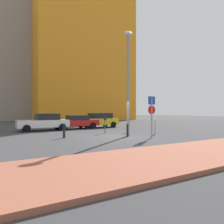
% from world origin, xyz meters
% --- Properties ---
extents(ground_plane, '(120.00, 120.00, 0.00)m').
position_xyz_m(ground_plane, '(0.00, 0.00, 0.00)').
color(ground_plane, '#38383A').
extents(sidewalk_brick, '(40.00, 3.86, 0.14)m').
position_xyz_m(sidewalk_brick, '(0.00, -6.74, 0.07)').
color(sidewalk_brick, '#93513D').
rests_on(sidewalk_brick, ground).
extents(parked_car_white, '(4.55, 2.04, 1.58)m').
position_xyz_m(parked_car_white, '(-3.42, 7.28, 0.80)').
color(parked_car_white, white).
rests_on(parked_car_white, ground).
extents(parked_car_red, '(4.62, 2.01, 1.38)m').
position_xyz_m(parked_car_red, '(-0.18, 7.69, 0.72)').
color(parked_car_red, red).
rests_on(parked_car_red, ground).
extents(parked_car_yellow, '(4.64, 2.17, 1.59)m').
position_xyz_m(parked_car_yellow, '(2.43, 7.92, 0.82)').
color(parked_car_yellow, gold).
rests_on(parked_car_yellow, ground).
extents(parking_sign_post, '(0.60, 0.10, 2.82)m').
position_xyz_m(parking_sign_post, '(1.81, -1.69, 1.78)').
color(parking_sign_post, gray).
rests_on(parking_sign_post, ground).
extents(parking_meter, '(0.18, 0.14, 1.36)m').
position_xyz_m(parking_meter, '(0.42, 2.43, 0.88)').
color(parking_meter, '#4C4C51').
rests_on(parking_meter, ground).
extents(street_lamp, '(0.70, 0.36, 7.58)m').
position_xyz_m(street_lamp, '(1.00, -0.06, 4.42)').
color(street_lamp, gray).
rests_on(street_lamp, ground).
extents(traffic_bollard_near, '(0.16, 0.16, 0.96)m').
position_xyz_m(traffic_bollard_near, '(-3.37, 1.12, 0.48)').
color(traffic_bollard_near, black).
rests_on(traffic_bollard_near, ground).
extents(traffic_bollard_mid, '(0.13, 0.13, 0.89)m').
position_xyz_m(traffic_bollard_mid, '(0.66, -0.47, 0.45)').
color(traffic_bollard_mid, black).
rests_on(traffic_bollard_mid, ground).
extents(traffic_bollard_far, '(0.13, 0.13, 0.99)m').
position_xyz_m(traffic_bollard_far, '(2.15, 1.70, 0.50)').
color(traffic_bollard_far, '#B7B7BC').
rests_on(traffic_bollard_far, ground).
extents(traffic_bollard_edge, '(0.13, 0.13, 1.09)m').
position_xyz_m(traffic_bollard_edge, '(3.37, -0.26, 0.55)').
color(traffic_bollard_edge, '#B7B7BC').
rests_on(traffic_bollard_edge, ground).
extents(building_colorful_midrise, '(19.84, 15.97, 31.98)m').
position_xyz_m(building_colorful_midrise, '(8.73, 30.93, 15.99)').
color(building_colorful_midrise, orange).
rests_on(building_colorful_midrise, ground).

